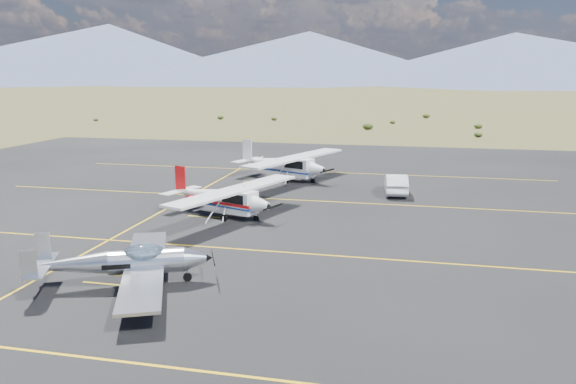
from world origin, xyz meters
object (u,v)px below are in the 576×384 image
at_px(aircraft_low_wing, 126,263).
at_px(aircraft_cessna, 222,196).
at_px(sedan, 396,184).
at_px(aircraft_plain, 283,163).

height_order(aircraft_low_wing, aircraft_cessna, aircraft_cessna).
relative_size(aircraft_low_wing, aircraft_cessna, 0.88).
xyz_separation_m(aircraft_cessna, sedan, (9.83, 8.54, -0.49)).
relative_size(aircraft_cessna, aircraft_plain, 0.91).
xyz_separation_m(aircraft_low_wing, sedan, (9.81, 19.97, -0.27)).
bearing_deg(aircraft_plain, sedan, 1.15).
distance_m(aircraft_low_wing, aircraft_plain, 23.35).
relative_size(aircraft_plain, sedan, 2.71).
bearing_deg(aircraft_cessna, aircraft_low_wing, -69.43).
bearing_deg(sedan, aircraft_cessna, 35.95).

